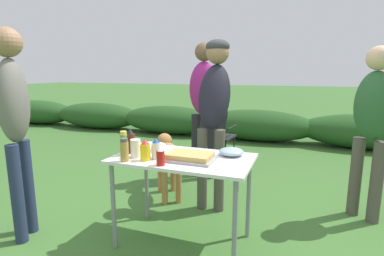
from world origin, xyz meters
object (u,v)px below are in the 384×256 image
dog (168,156)px  ketchup_bottle (160,156)px  standing_person_in_red_jacket (204,98)px  standing_person_in_navy_coat (373,118)px  plate_stack (151,147)px  mustard_bottle (145,151)px  folding_table (183,166)px  mixing_bowl (231,152)px  spice_jar (124,150)px  camp_chair_green_behind_table (216,133)px  standing_person_in_dark_puffer (14,112)px  standing_person_in_gray_fleece (214,100)px  bbq_sauce_bottle (130,141)px  paper_cup_stack (136,148)px  food_tray (190,157)px  mayo_bottle (156,149)px  relish_jar (124,144)px

dog → ketchup_bottle: bearing=-101.4°
standing_person_in_red_jacket → standing_person_in_navy_coat: (1.83, -0.58, -0.08)m
plate_stack → mustard_bottle: bearing=-69.8°
dog → folding_table: bearing=-91.9°
mixing_bowl → spice_jar: (-0.72, -0.44, 0.06)m
folding_table → plate_stack: 0.38m
camp_chair_green_behind_table → ketchup_bottle: bearing=-76.8°
folding_table → standing_person_in_dark_puffer: size_ratio=0.63×
mustard_bottle → camp_chair_green_behind_table: mustard_bottle is taller
standing_person_in_gray_fleece → standing_person_in_red_jacket: (-0.37, 0.78, -0.06)m
bbq_sauce_bottle → standing_person_in_gray_fleece: 1.00m
folding_table → camp_chair_green_behind_table: bearing=99.4°
dog → mustard_bottle: bearing=-108.2°
paper_cup_stack → food_tray: bearing=10.4°
mixing_bowl → mustard_bottle: 0.69m
folding_table → standing_person_in_gray_fleece: size_ratio=0.63×
standing_person_in_red_jacket → standing_person_in_navy_coat: 1.92m
plate_stack → ketchup_bottle: bearing=-53.4°
bbq_sauce_bottle → standing_person_in_red_jacket: size_ratio=0.12×
mayo_bottle → camp_chair_green_behind_table: mayo_bottle is taller
standing_person_in_red_jacket → relish_jar: bearing=-90.5°
folding_table → food_tray: 0.14m
relish_jar → standing_person_in_dark_puffer: (-0.84, -0.27, 0.25)m
food_tray → standing_person_in_dark_puffer: size_ratio=0.22×
food_tray → camp_chair_green_behind_table: camp_chair_green_behind_table is taller
standing_person_in_red_jacket → dog: bearing=-100.1°
spice_jar → standing_person_in_navy_coat: size_ratio=0.11×
plate_stack → spice_jar: 0.38m
food_tray → standing_person_in_red_jacket: standing_person_in_red_jacket is taller
standing_person_in_red_jacket → mustard_bottle: bearing=-83.0°
standing_person_in_gray_fleece → food_tray: bearing=-90.0°
spice_jar → ketchup_bottle: (0.30, 0.00, -0.02)m
bbq_sauce_bottle → mayo_bottle: 0.30m
relish_jar → dog: 1.04m
relish_jar → standing_person_in_gray_fleece: (0.49, 0.92, 0.29)m
food_tray → dog: (-0.61, 0.90, -0.30)m
bbq_sauce_bottle → mustard_bottle: 0.27m
plate_stack → mustard_bottle: 0.32m
standing_person_in_gray_fleece → standing_person_in_navy_coat: standing_person_in_gray_fleece is taller
ketchup_bottle → camp_chair_green_behind_table: ketchup_bottle is taller
ketchup_bottle → relish_jar: bearing=161.9°
ketchup_bottle → bbq_sauce_bottle: bearing=150.2°
bbq_sauce_bottle → ketchup_bottle: (0.39, -0.22, -0.03)m
mixing_bowl → spice_jar: spice_jar is taller
ketchup_bottle → standing_person_in_dark_puffer: (-1.24, -0.14, 0.28)m
folding_table → mustard_bottle: (-0.24, -0.18, 0.15)m
mayo_bottle → standing_person_in_dark_puffer: (-1.13, -0.28, 0.27)m
ketchup_bottle → relish_jar: size_ratio=0.69×
relish_jar → standing_person_in_red_jacket: 1.72m
bbq_sauce_bottle → ketchup_bottle: size_ratio=1.48×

